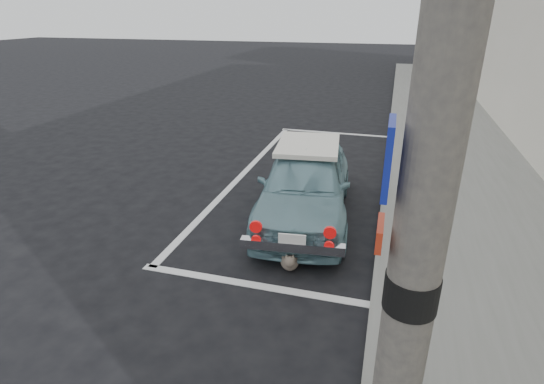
{
  "coord_description": "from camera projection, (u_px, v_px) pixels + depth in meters",
  "views": [
    {
      "loc": [
        1.8,
        -4.45,
        3.0
      ],
      "look_at": [
        0.37,
        0.57,
        0.75
      ],
      "focal_mm": 28.0,
      "sensor_mm": 36.0,
      "label": 1
    }
  ],
  "objects": [
    {
      "name": "cat",
      "position": [
        290.0,
        259.0,
        5.29
      ],
      "size": [
        0.32,
        0.55,
        0.3
      ],
      "rotation": [
        0.0,
        0.0,
        0.22
      ],
      "color": "#716356",
      "rests_on": "ground"
    },
    {
      "name": "pline_rear",
      "position": [
        258.0,
        286.0,
        5.0
      ],
      "size": [
        3.0,
        0.12,
        0.01
      ],
      "primitive_type": "cube",
      "color": "silver",
      "rests_on": "ground"
    },
    {
      "name": "pline_front",
      "position": [
        338.0,
        133.0,
        11.19
      ],
      "size": [
        3.0,
        0.12,
        0.01
      ],
      "primitive_type": "cube",
      "color": "silver",
      "rests_on": "ground"
    },
    {
      "name": "pline_side",
      "position": [
        244.0,
        173.0,
        8.44
      ],
      "size": [
        0.12,
        7.0,
        0.01
      ],
      "primitive_type": "cube",
      "color": "silver",
      "rests_on": "ground"
    },
    {
      "name": "sidewalk",
      "position": [
        474.0,
        217.0,
        6.51
      ],
      "size": [
        2.8,
        40.0,
        0.15
      ],
      "primitive_type": "cube",
      "color": "slate",
      "rests_on": "ground"
    },
    {
      "name": "ground",
      "position": [
        233.0,
        258.0,
        5.57
      ],
      "size": [
        80.0,
        80.0,
        0.0
      ],
      "primitive_type": "plane",
      "color": "black",
      "rests_on": "ground"
    },
    {
      "name": "retro_coupe",
      "position": [
        305.0,
        182.0,
        6.48
      ],
      "size": [
        1.68,
        3.44,
        1.13
      ],
      "rotation": [
        0.0,
        0.0,
        0.11
      ],
      "color": "#739FAB",
      "rests_on": "ground"
    }
  ]
}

